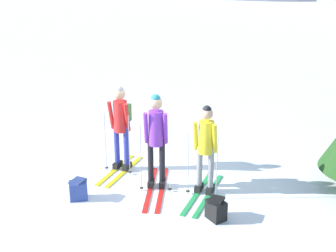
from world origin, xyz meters
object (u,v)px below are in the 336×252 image
object	(u,v)px
skier_in_red	(121,123)
skier_in_purple	(156,135)
skier_in_yellow	(206,147)
backpack_on_snow_beside	(216,209)
backpack_on_snow_front	(78,190)

from	to	relation	value
skier_in_red	skier_in_purple	xyz separation A→B (m)	(1.00, -0.43, 0.04)
skier_in_yellow	backpack_on_snow_beside	bearing A→B (deg)	-58.12
skier_in_purple	backpack_on_snow_beside	distance (m)	1.79
skier_in_red	backpack_on_snow_front	xyz separation A→B (m)	(-0.10, -1.45, -0.84)
backpack_on_snow_front	backpack_on_snow_beside	bearing A→B (deg)	8.49
skier_in_purple	skier_in_yellow	distance (m)	0.94
backpack_on_snow_beside	skier_in_purple	bearing A→B (deg)	155.62
skier_in_yellow	skier_in_purple	bearing A→B (deg)	-170.55
backpack_on_snow_front	backpack_on_snow_beside	world-z (taller)	same
skier_in_red	skier_in_purple	world-z (taller)	skier_in_purple
backpack_on_snow_front	skier_in_red	bearing A→B (deg)	86.07
skier_in_red	skier_in_purple	distance (m)	1.09
skier_in_yellow	backpack_on_snow_front	distance (m)	2.45
skier_in_purple	skier_in_yellow	size ratio (longest dim) A/B	1.07
skier_in_red	backpack_on_snow_front	bearing A→B (deg)	-93.93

